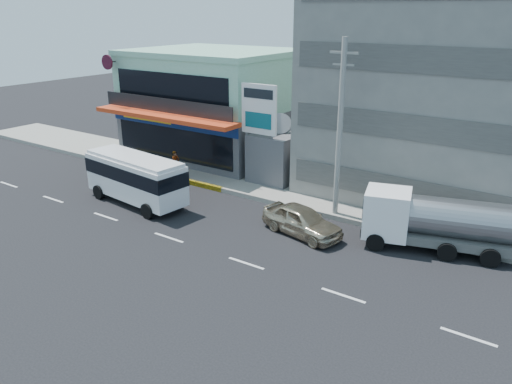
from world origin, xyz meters
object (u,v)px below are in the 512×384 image
satellite_dish (280,131)px  utility_pole_near (340,130)px  motorcycle_rider (176,172)px  minibus (135,176)px  billboard (259,115)px  sedan (302,221)px  tanker_truck (433,221)px  shop_building (215,106)px  concrete_building (456,85)px

satellite_dish → utility_pole_near: size_ratio=0.15×
motorcycle_rider → satellite_dish: bearing=36.1°
satellite_dish → minibus: (-5.10, -8.42, -1.78)m
billboard → sedan: 8.80m
tanker_truck → satellite_dish: bearing=158.6°
shop_building → tanker_truck: size_ratio=1.65×
billboard → motorcycle_rider: billboard is taller
satellite_dish → minibus: 10.00m
sedan → motorcycle_rider: bearing=89.9°
utility_pole_near → tanker_truck: (5.70, -0.98, -3.62)m
shop_building → tanker_truck: shop_building is taller
minibus → satellite_dish: bearing=58.8°
satellite_dish → sedan: bearing=-50.3°
shop_building → minibus: size_ratio=1.68×
utility_pole_near → minibus: 12.55m
concrete_building → motorcycle_rider: 18.83m
billboard → motorcycle_rider: (-5.26, -2.40, -4.18)m
shop_building → satellite_dish: bearing=-20.2°
shop_building → motorcycle_rider: (2.24, -7.15, -3.25)m
tanker_truck → motorcycle_rider: 17.48m
sedan → motorcycle_rider: (-11.30, 2.47, -0.04)m
billboard → tanker_truck: size_ratio=0.92×
shop_building → motorcycle_rider: size_ratio=5.47×
satellite_dish → motorcycle_rider: bearing=-143.9°
concrete_building → satellite_dish: bearing=-158.2°
sedan → utility_pole_near: bearing=3.8°
tanker_truck → billboard: bearing=167.1°
shop_building → sedan: 16.92m
shop_building → sedan: (13.54, -9.62, -3.21)m
utility_pole_near → sedan: (-0.46, -3.07, -4.36)m
concrete_building → tanker_truck: concrete_building is taller
satellite_dish → sedan: size_ratio=0.32×
shop_building → billboard: size_ratio=1.80×
tanker_truck → shop_building: bearing=159.1°
minibus → motorcycle_rider: minibus is taller
shop_building → sedan: shop_building is taller
shop_building → utility_pole_near: 15.50m
tanker_truck → motorcycle_rider: size_ratio=3.32×
concrete_building → motorcycle_rider: size_ratio=7.06×
concrete_building → satellite_dish: 11.30m
shop_building → tanker_truck: 21.24m
concrete_building → sedan: bearing=-112.7°
billboard → sedan: bearing=-38.9°
satellite_dish → sedan: satellite_dish is taller
satellite_dish → minibus: bearing=-121.2°
billboard → concrete_building: bearing=28.9°
utility_pole_near → shop_building: bearing=154.9°
concrete_building → sedan: size_ratio=3.45×
minibus → billboard: bearing=55.2°
concrete_building → utility_pole_near: 8.79m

